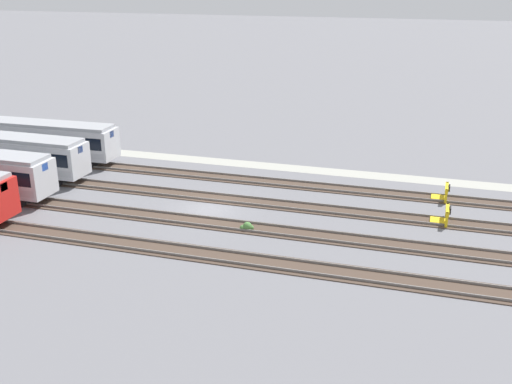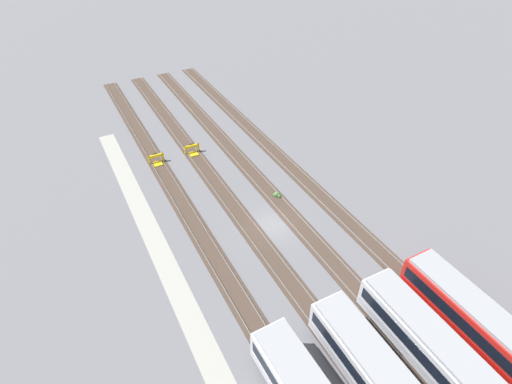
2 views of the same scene
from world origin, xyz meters
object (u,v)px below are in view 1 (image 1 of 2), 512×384
subway_car_back_row_leftmost (26,138)px  weed_clump (247,227)px  bumper_stop_nearest_track (443,193)px  bumper_stop_near_inner_track (443,216)px

subway_car_back_row_leftmost → weed_clump: size_ratio=19.62×
bumper_stop_nearest_track → bumper_stop_near_inner_track: same height
bumper_stop_near_inner_track → bumper_stop_nearest_track: bearing=-89.7°
weed_clump → bumper_stop_near_inner_track: bearing=-158.1°
subway_car_back_row_leftmost → bumper_stop_nearest_track: size_ratio=9.00×
bumper_stop_nearest_track → bumper_stop_near_inner_track: bearing=90.3°
bumper_stop_nearest_track → bumper_stop_near_inner_track: (-0.03, 4.82, 0.00)m
bumper_stop_near_inner_track → weed_clump: (12.96, 5.22, -0.27)m
bumper_stop_nearest_track → subway_car_back_row_leftmost: bearing=-0.1°
subway_car_back_row_leftmost → weed_clump: 26.93m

